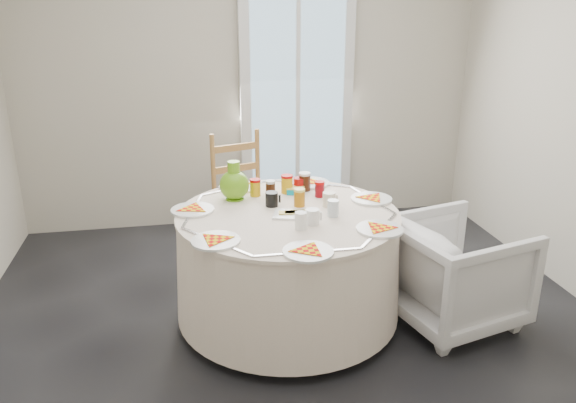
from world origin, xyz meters
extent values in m
plane|color=black|center=(0.00, 0.00, 0.00)|extent=(4.00, 4.00, 0.00)
cube|color=#BCB5A3|center=(0.00, 2.00, 1.30)|extent=(4.00, 0.02, 2.60)
cube|color=silver|center=(0.40, 1.95, 1.05)|extent=(1.00, 0.08, 2.10)
cylinder|color=#F2DDC5|center=(-0.01, 0.22, 0.38)|extent=(1.39, 1.39, 0.70)
imported|color=silver|center=(1.01, 0.00, 0.39)|extent=(0.83, 0.87, 0.74)
cube|color=#039AB3|center=(0.11, 0.56, 0.79)|extent=(0.13, 0.11, 0.04)
camera|label=1|loc=(-0.60, -2.90, 1.95)|focal=35.00mm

